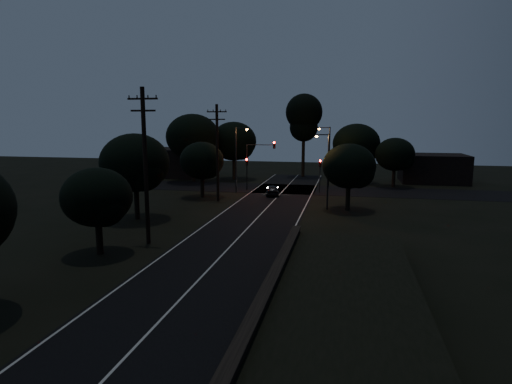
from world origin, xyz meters
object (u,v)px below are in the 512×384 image
at_px(tall_pine, 304,117).
at_px(signal_right, 320,170).
at_px(signal_left, 247,168).
at_px(streetlight_b, 328,153).
at_px(streetlight_a, 237,155).
at_px(signal_mast, 260,157).
at_px(utility_pole_far, 217,151).
at_px(utility_pole_mid, 145,164).
at_px(streetlight_c, 326,166).
at_px(car, 273,190).

xyz_separation_m(tall_pine, signal_right, (3.60, -15.01, -6.49)).
relative_size(signal_left, streetlight_b, 0.51).
bearing_deg(signal_right, signal_left, 180.00).
bearing_deg(streetlight_a, signal_mast, 39.77).
bearing_deg(streetlight_b, tall_pine, 111.38).
relative_size(utility_pole_far, signal_mast, 1.68).
height_order(utility_pole_mid, streetlight_a, utility_pole_mid).
distance_m(signal_left, streetlight_a, 2.77).
relative_size(utility_pole_mid, signal_mast, 1.76).
xyz_separation_m(signal_left, signal_right, (9.20, 0.00, 0.00)).
xyz_separation_m(signal_left, signal_mast, (1.69, 0.00, 1.50)).
height_order(utility_pole_far, signal_right, utility_pole_far).
bearing_deg(utility_pole_mid, streetlight_a, 88.27).
xyz_separation_m(tall_pine, signal_left, (-5.60, -15.01, -6.49)).
xyz_separation_m(streetlight_c, car, (-6.56, 6.82, -3.72)).
bearing_deg(car, utility_pole_mid, 66.35).
height_order(signal_right, signal_mast, signal_mast).
xyz_separation_m(signal_left, car, (3.87, -3.17, -2.21)).
bearing_deg(streetlight_b, utility_pole_far, -133.30).
relative_size(utility_pole_far, signal_right, 2.56).
bearing_deg(car, signal_right, -159.34).
distance_m(utility_pole_mid, signal_mast, 25.22).
bearing_deg(utility_pole_far, streetlight_b, 46.70).
bearing_deg(signal_mast, signal_right, -0.03).
distance_m(utility_pole_mid, utility_pole_far, 17.00).
bearing_deg(signal_left, signal_right, 0.00).
height_order(streetlight_b, car, streetlight_b).
distance_m(utility_pole_far, car, 8.64).
relative_size(utility_pole_mid, car, 2.97).
distance_m(utility_pole_mid, streetlight_a, 23.04).
xyz_separation_m(utility_pole_far, car, (5.27, 4.82, -4.85)).
bearing_deg(signal_right, tall_pine, 103.49).
height_order(tall_pine, signal_right, tall_pine).
xyz_separation_m(streetlight_a, streetlight_c, (11.14, -8.00, -0.29)).
height_order(utility_pole_mid, streetlight_b, utility_pole_mid).
bearing_deg(streetlight_b, utility_pole_mid, -111.30).
xyz_separation_m(utility_pole_mid, car, (5.27, 21.82, -5.11)).
xyz_separation_m(utility_pole_far, tall_pine, (7.00, 23.00, 3.85)).
bearing_deg(streetlight_c, tall_pine, 100.93).
bearing_deg(streetlight_c, signal_mast, 131.19).
bearing_deg(tall_pine, signal_mast, -104.62).
distance_m(utility_pole_mid, signal_right, 27.30).
bearing_deg(streetlight_c, utility_pole_mid, -128.26).
distance_m(signal_right, car, 6.58).
bearing_deg(utility_pole_mid, streetlight_b, 68.70).
relative_size(streetlight_a, streetlight_c, 1.07).
height_order(signal_left, signal_right, same).
xyz_separation_m(utility_pole_mid, streetlight_b, (11.31, 29.00, -1.10)).
bearing_deg(utility_pole_far, utility_pole_mid, -90.00).
distance_m(utility_pole_mid, streetlight_b, 31.15).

